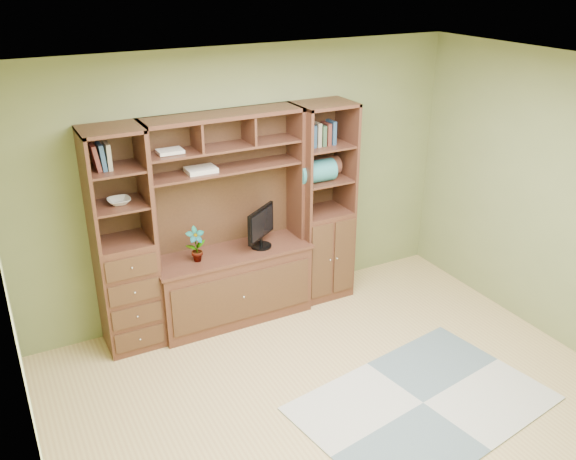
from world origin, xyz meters
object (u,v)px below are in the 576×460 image
right_tower (323,203)px  left_tower (123,243)px  monitor (261,221)px  center_hutch (231,223)px

right_tower → left_tower: bearing=180.0°
right_tower → monitor: right_tower is taller
center_hutch → monitor: center_hutch is taller
monitor → center_hutch: bearing=137.5°
center_hutch → monitor: 0.30m
left_tower → right_tower: (2.02, 0.00, 0.00)m
left_tower → monitor: left_tower is taller
center_hutch → right_tower: 1.03m
center_hutch → monitor: bearing=-6.8°
center_hutch → left_tower: 1.00m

